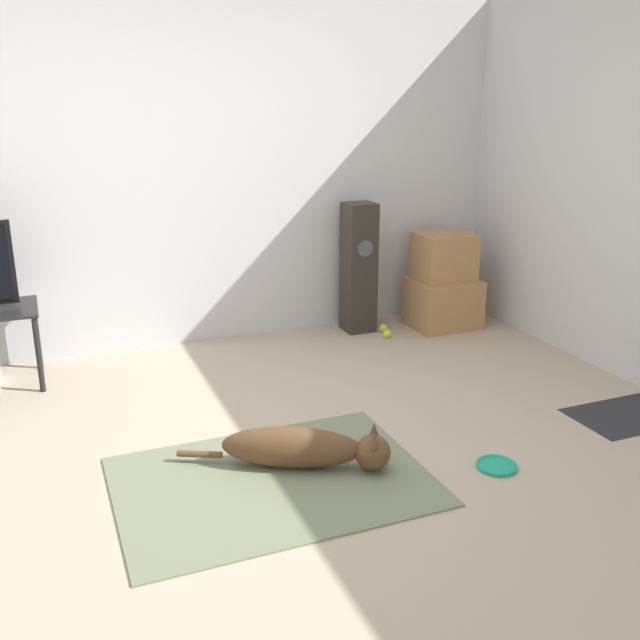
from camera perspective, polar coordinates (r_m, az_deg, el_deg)
ground_plane at (r=3.75m, az=-3.98°, el=-11.63°), size 12.00×12.00×0.00m
wall_back at (r=5.34m, az=-11.55°, el=11.34°), size 8.00×0.06×2.55m
area_rug at (r=3.62m, az=-3.82°, el=-12.73°), size 1.52×1.10×0.01m
dog at (r=3.67m, az=-1.12°, el=-10.21°), size 1.00×0.56×0.24m
frisbee at (r=3.83m, az=13.94°, el=-11.24°), size 0.21×0.21×0.03m
cardboard_box_lower at (r=5.91m, az=9.79°, el=1.35°), size 0.53×0.44×0.40m
cardboard_box_upper at (r=5.82m, az=9.86°, el=5.03°), size 0.44×0.37×0.37m
floor_speaker at (r=5.65m, az=3.11°, el=4.18°), size 0.23×0.24×1.03m
tennis_ball_by_boxes at (r=5.74m, az=5.08°, el=-0.65°), size 0.07×0.07×0.07m
tennis_ball_near_speaker at (r=5.61m, az=5.39°, el=-1.10°), size 0.07×0.07×0.07m
door_mat at (r=4.66m, az=23.39°, el=-7.00°), size 0.67×0.45×0.01m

